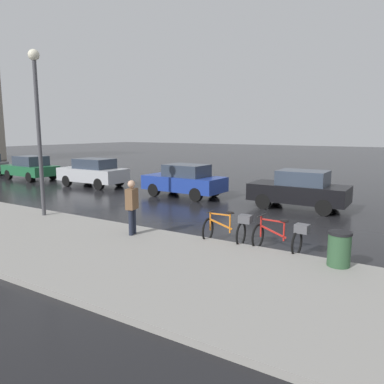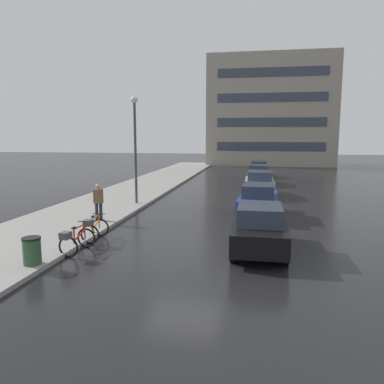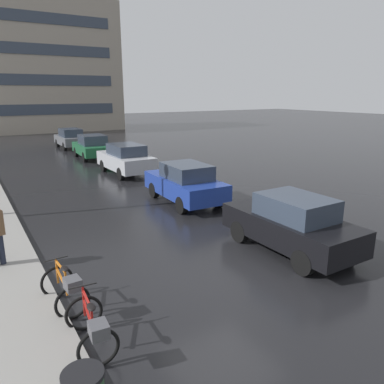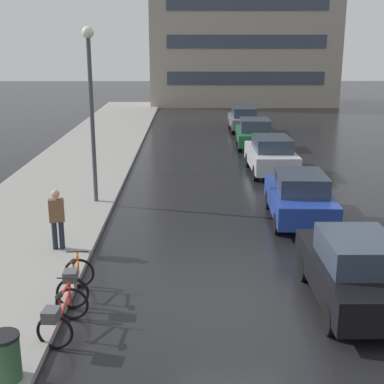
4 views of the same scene
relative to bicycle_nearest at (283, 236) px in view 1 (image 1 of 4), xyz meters
The scene contains 10 objects.
ground_plane 3.63m from the bicycle_nearest, 16.48° to the left, with size 140.00×140.00×0.00m, color black.
bicycle_nearest is the anchor object (origin of this frame).
bicycle_second 1.54m from the bicycle_nearest, 91.97° to the left, with size 0.77×1.38×0.97m.
car_black 6.12m from the bicycle_nearest, 12.27° to the left, with size 1.76×3.95×1.61m.
car_blue 9.14m from the bicycle_nearest, 49.52° to the left, with size 1.95×4.11×1.59m.
car_silver 14.63m from the bicycle_nearest, 65.81° to the left, with size 1.86×4.17×1.62m.
car_green 20.13m from the bicycle_nearest, 72.68° to the left, with size 2.03×4.03×1.57m.
pedestrian 4.42m from the bicycle_nearest, 103.77° to the left, with size 0.45×0.33×1.78m.
streetlamp 9.41m from the bicycle_nearest, 95.17° to the left, with size 0.39×0.39×5.99m.
trash_bin 1.61m from the bicycle_nearest, 110.43° to the right, with size 0.54×0.54×0.95m.
Camera 1 is at (-12.78, -4.03, 3.21)m, focal length 35.00 mm.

